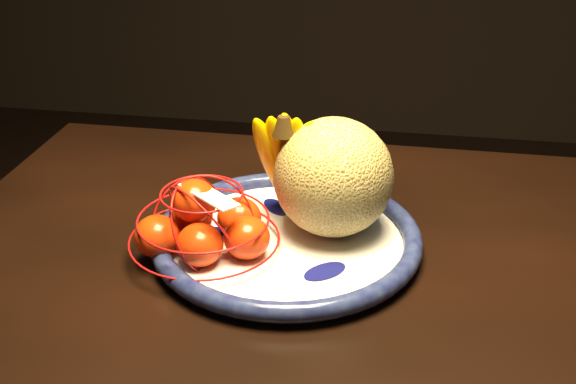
% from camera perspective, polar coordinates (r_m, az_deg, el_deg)
% --- Properties ---
extents(dining_table, '(1.39, 0.84, 0.69)m').
position_cam_1_polar(dining_table, '(0.83, 17.36, -13.28)').
color(dining_table, black).
rests_on(dining_table, ground).
extents(fruit_bowl, '(0.32, 0.32, 0.03)m').
position_cam_1_polar(fruit_bowl, '(0.85, -0.12, -3.72)').
color(fruit_bowl, white).
rests_on(fruit_bowl, dining_table).
extents(cantaloupe, '(0.14, 0.14, 0.14)m').
position_cam_1_polar(cantaloupe, '(0.84, 3.61, 1.19)').
color(cantaloupe, olive).
rests_on(cantaloupe, fruit_bowl).
extents(banana_bunch, '(0.10, 0.10, 0.15)m').
position_cam_1_polar(banana_bunch, '(0.87, -0.03, 2.75)').
color(banana_bunch, '#E4B500').
rests_on(banana_bunch, fruit_bowl).
extents(mandarin_bag, '(0.18, 0.18, 0.11)m').
position_cam_1_polar(mandarin_bag, '(0.83, -6.61, -2.62)').
color(mandarin_bag, '#E82B00').
rests_on(mandarin_bag, fruit_bowl).
extents(price_tag, '(0.08, 0.06, 0.01)m').
position_cam_1_polar(price_tag, '(0.79, -6.27, -0.24)').
color(price_tag, white).
rests_on(price_tag, mandarin_bag).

